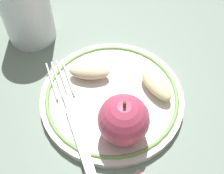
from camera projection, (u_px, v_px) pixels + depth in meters
ground_plane at (128, 100)px, 0.45m from camera, size 2.00×2.00×0.00m
plate at (112, 98)px, 0.44m from camera, size 0.20×0.20×0.02m
apple_red_whole at (124, 120)px, 0.38m from camera, size 0.06×0.06×0.07m
apple_slice_front at (89, 71)px, 0.45m from camera, size 0.06×0.06×0.02m
apple_slice_back at (156, 85)px, 0.44m from camera, size 0.06×0.04×0.02m
fork at (73, 117)px, 0.42m from camera, size 0.18×0.11×0.00m
drinking_glass at (25, 8)px, 0.48m from camera, size 0.08×0.08×0.12m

